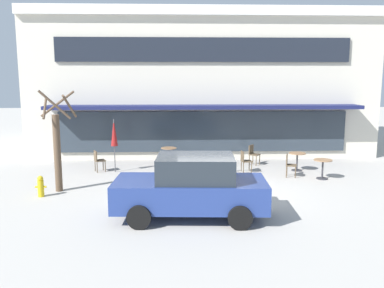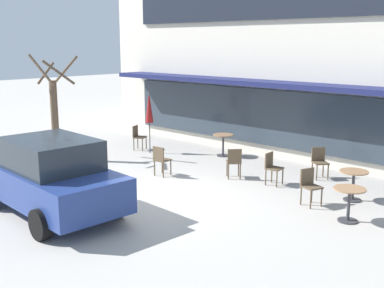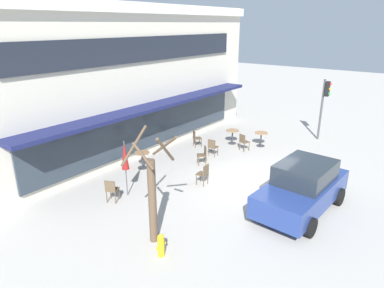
% 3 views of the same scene
% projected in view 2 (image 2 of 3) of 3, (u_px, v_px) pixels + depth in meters
% --- Properties ---
extents(ground_plane, '(80.00, 80.00, 0.00)m').
position_uv_depth(ground_plane, '(147.00, 199.00, 12.04)').
color(ground_plane, '#ADA8A0').
extents(building_facade, '(16.91, 9.10, 7.13)m').
position_uv_depth(building_facade, '(341.00, 50.00, 18.40)').
color(building_facade, beige).
rests_on(building_facade, ground).
extents(cafe_table_near_wall, '(0.70, 0.70, 0.76)m').
position_uv_depth(cafe_table_near_wall, '(349.00, 199.00, 10.46)').
color(cafe_table_near_wall, '#333338').
rests_on(cafe_table_near_wall, ground).
extents(cafe_table_streetside, '(0.70, 0.70, 0.76)m').
position_uv_depth(cafe_table_streetside, '(223.00, 141.00, 16.55)').
color(cafe_table_streetside, '#333338').
rests_on(cafe_table_streetside, ground).
extents(cafe_table_by_tree, '(0.70, 0.70, 0.76)m').
position_uv_depth(cafe_table_by_tree, '(353.00, 180.00, 11.87)').
color(cafe_table_by_tree, '#333338').
rests_on(cafe_table_by_tree, ground).
extents(patio_umbrella_green_folded, '(0.28, 0.28, 2.20)m').
position_uv_depth(patio_umbrella_green_folded, '(149.00, 107.00, 16.80)').
color(patio_umbrella_green_folded, '#4C4C51').
rests_on(patio_umbrella_green_folded, ground).
extents(cafe_chair_0, '(0.51, 0.51, 0.89)m').
position_uv_depth(cafe_chair_0, '(310.00, 184.00, 11.54)').
color(cafe_chair_0, brown).
rests_on(cafe_chair_0, ground).
extents(cafe_chair_1, '(0.57, 0.57, 0.89)m').
position_uv_depth(cafe_chair_1, '(234.00, 161.00, 13.81)').
color(cafe_chair_1, brown).
rests_on(cafe_chair_1, ground).
extents(cafe_chair_2, '(0.44, 0.44, 0.89)m').
position_uv_depth(cafe_chair_2, '(272.00, 166.00, 13.22)').
color(cafe_chair_2, brown).
rests_on(cafe_chair_2, ground).
extents(cafe_chair_3, '(0.44, 0.44, 0.89)m').
position_uv_depth(cafe_chair_3, '(161.00, 159.00, 14.06)').
color(cafe_chair_3, brown).
rests_on(cafe_chair_3, ground).
extents(cafe_chair_4, '(0.56, 0.56, 0.89)m').
position_uv_depth(cafe_chair_4, '(319.00, 160.00, 13.85)').
color(cafe_chair_4, brown).
rests_on(cafe_chair_4, ground).
extents(cafe_chair_5, '(0.53, 0.53, 0.89)m').
position_uv_depth(cafe_chair_5, '(138.00, 136.00, 17.53)').
color(cafe_chair_5, brown).
rests_on(cafe_chair_5, ground).
extents(parked_sedan, '(4.29, 2.19, 1.76)m').
position_uv_depth(parked_sedan, '(50.00, 176.00, 10.92)').
color(parked_sedan, navy).
rests_on(parked_sedan, ground).
extents(street_tree, '(1.28, 1.30, 3.50)m').
position_uv_depth(street_tree, '(55.00, 112.00, 15.80)').
color(street_tree, brown).
rests_on(street_tree, ground).
extents(fire_hydrant, '(0.36, 0.20, 0.71)m').
position_uv_depth(fire_hydrant, '(32.00, 151.00, 15.86)').
color(fire_hydrant, gold).
rests_on(fire_hydrant, ground).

